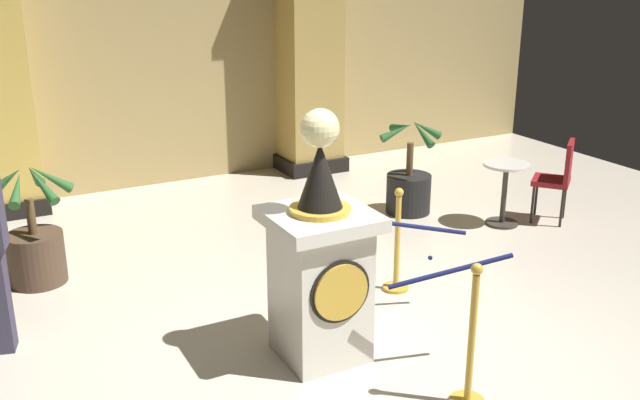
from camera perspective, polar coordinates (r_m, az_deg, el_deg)
ground_plane at (r=5.70m, az=3.61°, el=-12.16°), size 12.19×12.19×0.00m
back_wall at (r=9.75m, az=-12.58°, el=11.74°), size 12.19×0.16×3.63m
pedestal_clock at (r=5.37m, az=0.02°, el=-5.18°), size 0.75×0.75×1.92m
stanchion_near at (r=5.07m, az=11.76°, el=-11.97°), size 0.24×0.24×1.05m
stanchion_far at (r=6.63m, az=6.07°, el=-4.34°), size 0.24×0.24×0.98m
velvet_rope at (r=5.65m, az=8.72°, el=-3.70°), size 1.17×1.19×0.22m
column_right at (r=10.16m, az=-1.00°, el=11.95°), size 0.92×0.92×3.48m
potted_palm_left at (r=7.23m, az=-21.55°, el=-3.35°), size 0.84×0.80×1.17m
potted_palm_right at (r=8.65m, az=7.01°, el=1.07°), size 0.79×0.79×1.16m
cafe_table at (r=8.41m, az=14.35°, el=1.08°), size 0.52×0.52×0.73m
cafe_chair_red at (r=8.64m, az=18.29°, el=1.96°), size 0.56×0.56×0.96m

